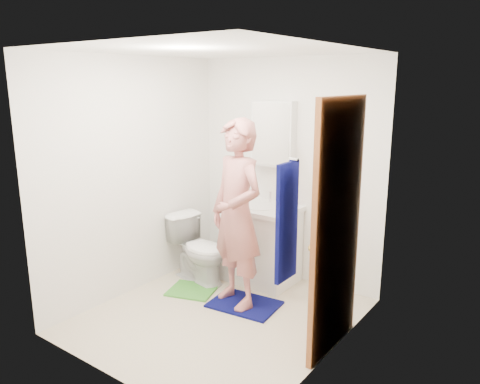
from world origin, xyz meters
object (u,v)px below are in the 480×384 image
towel (287,222)px  toilet (199,249)px  medicine_cabinet (273,134)px  vanity_cabinet (261,245)px  soap_dispenser (237,196)px  toothbrush_cup (286,202)px  man (237,214)px

towel → toilet: towel is taller
medicine_cabinet → towel: bearing=-55.4°
vanity_cabinet → soap_dispenser: size_ratio=4.59×
toothbrush_cup → towel: bearing=-59.4°
toilet → man: bearing=-97.2°
towel → soap_dispenser: (-1.44, 1.41, -0.31)m
towel → toilet: size_ratio=1.10×
medicine_cabinet → toilet: bearing=-130.5°
vanity_cabinet → soap_dispenser: soap_dispenser is taller
towel → toothbrush_cup: towel is taller
soap_dispenser → toothbrush_cup: soap_dispenser is taller
vanity_cabinet → towel: towel is taller
toilet → towel: bearing=-111.2°
medicine_cabinet → soap_dispenser: (-0.26, -0.30, -0.66)m
towel → man: size_ratio=0.44×
towel → soap_dispenser: bearing=135.7°
soap_dispenser → man: (0.40, -0.55, -0.01)m
toilet → vanity_cabinet: bearing=-42.1°
toilet → toothbrush_cup: bearing=-45.2°
medicine_cabinet → toilet: (-0.54, -0.63, -1.24)m
medicine_cabinet → man: bearing=-80.7°
vanity_cabinet → towel: (1.18, -1.48, 0.85)m
man → towel: bearing=-21.0°
medicine_cabinet → toilet: medicine_cabinet is taller
man → toothbrush_cup: bearing=101.0°
toilet → toothbrush_cup: size_ratio=5.52×
toilet → toothbrush_cup: 1.08m
vanity_cabinet → toothbrush_cup: toothbrush_cup is taller
vanity_cabinet → man: size_ratio=0.44×
vanity_cabinet → toilet: size_ratio=1.10×
soap_dispenser → man: man is taller
towel → medicine_cabinet: bearing=124.6°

